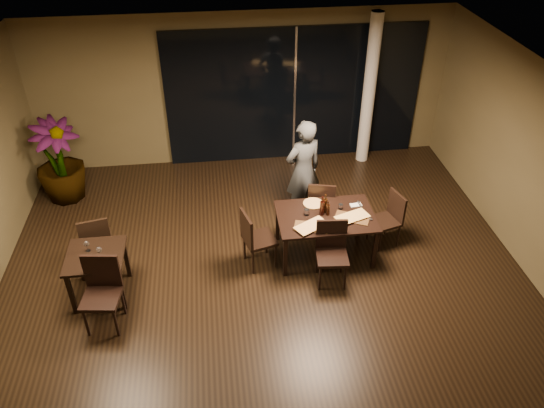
{
  "coord_description": "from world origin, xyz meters",
  "views": [
    {
      "loc": [
        -0.64,
        -5.59,
        5.6
      ],
      "look_at": [
        0.16,
        0.79,
        1.05
      ],
      "focal_mm": 35.0,
      "sensor_mm": 36.0,
      "label": 1
    }
  ],
  "objects_px": {
    "chair_main_far": "(321,203)",
    "chair_main_right": "(390,216)",
    "bottle_a": "(322,206)",
    "bottle_b": "(328,208)",
    "diner": "(303,170)",
    "chair_side_far": "(96,239)",
    "chair_main_left": "(254,237)",
    "side_table": "(96,261)",
    "chair_side_near": "(102,288)",
    "potted_plant": "(59,161)",
    "main_table": "(326,219)",
    "chair_main_near": "(332,249)",
    "bottle_c": "(325,203)"
  },
  "relations": [
    {
      "from": "bottle_a",
      "to": "bottle_b",
      "type": "distance_m",
      "value": 0.1
    },
    {
      "from": "chair_main_left",
      "to": "potted_plant",
      "type": "relative_size",
      "value": 0.64
    },
    {
      "from": "chair_main_near",
      "to": "main_table",
      "type": "bearing_deg",
      "value": 93.04
    },
    {
      "from": "potted_plant",
      "to": "bottle_c",
      "type": "distance_m",
      "value": 4.86
    },
    {
      "from": "potted_plant",
      "to": "bottle_a",
      "type": "relative_size",
      "value": 4.75
    },
    {
      "from": "main_table",
      "to": "bottle_c",
      "type": "height_order",
      "value": "bottle_c"
    },
    {
      "from": "bottle_b",
      "to": "diner",
      "type": "bearing_deg",
      "value": 100.88
    },
    {
      "from": "chair_main_far",
      "to": "main_table",
      "type": "bearing_deg",
      "value": 98.0
    },
    {
      "from": "chair_main_far",
      "to": "chair_main_right",
      "type": "bearing_deg",
      "value": 169.01
    },
    {
      "from": "bottle_b",
      "to": "chair_side_near",
      "type": "bearing_deg",
      "value": -162.43
    },
    {
      "from": "potted_plant",
      "to": "main_table",
      "type": "bearing_deg",
      "value": -26.18
    },
    {
      "from": "chair_main_left",
      "to": "potted_plant",
      "type": "bearing_deg",
      "value": 39.38
    },
    {
      "from": "chair_main_far",
      "to": "bottle_b",
      "type": "height_order",
      "value": "bottle_b"
    },
    {
      "from": "chair_main_far",
      "to": "chair_side_near",
      "type": "distance_m",
      "value": 3.72
    },
    {
      "from": "chair_main_left",
      "to": "diner",
      "type": "distance_m",
      "value": 1.58
    },
    {
      "from": "main_table",
      "to": "bottle_b",
      "type": "height_order",
      "value": "bottle_b"
    },
    {
      "from": "bottle_a",
      "to": "bottle_c",
      "type": "xyz_separation_m",
      "value": [
        0.06,
        0.06,
        -0.0
      ]
    },
    {
      "from": "side_table",
      "to": "chair_side_near",
      "type": "relative_size",
      "value": 0.76
    },
    {
      "from": "diner",
      "to": "bottle_b",
      "type": "distance_m",
      "value": 1.08
    },
    {
      "from": "chair_main_right",
      "to": "potted_plant",
      "type": "bearing_deg",
      "value": -126.6
    },
    {
      "from": "chair_main_far",
      "to": "diner",
      "type": "height_order",
      "value": "diner"
    },
    {
      "from": "chair_main_far",
      "to": "bottle_b",
      "type": "relative_size",
      "value": 3.89
    },
    {
      "from": "chair_main_right",
      "to": "bottle_b",
      "type": "height_order",
      "value": "bottle_b"
    },
    {
      "from": "main_table",
      "to": "chair_main_left",
      "type": "height_order",
      "value": "chair_main_left"
    },
    {
      "from": "main_table",
      "to": "bottle_a",
      "type": "distance_m",
      "value": 0.25
    },
    {
      "from": "main_table",
      "to": "side_table",
      "type": "bearing_deg",
      "value": -171.63
    },
    {
      "from": "chair_main_far",
      "to": "chair_main_right",
      "type": "height_order",
      "value": "chair_main_far"
    },
    {
      "from": "side_table",
      "to": "chair_main_near",
      "type": "height_order",
      "value": "chair_main_near"
    },
    {
      "from": "main_table",
      "to": "chair_side_near",
      "type": "bearing_deg",
      "value": -162.59
    },
    {
      "from": "chair_main_near",
      "to": "bottle_b",
      "type": "relative_size",
      "value": 4.02
    },
    {
      "from": "main_table",
      "to": "chair_side_near",
      "type": "distance_m",
      "value": 3.42
    },
    {
      "from": "chair_main_left",
      "to": "diner",
      "type": "xyz_separation_m",
      "value": [
        0.95,
        1.21,
        0.37
      ]
    },
    {
      "from": "diner",
      "to": "bottle_b",
      "type": "xyz_separation_m",
      "value": [
        0.2,
        -1.06,
        -0.04
      ]
    },
    {
      "from": "potted_plant",
      "to": "bottle_b",
      "type": "xyz_separation_m",
      "value": [
        4.43,
        -2.14,
        0.1
      ]
    },
    {
      "from": "chair_main_left",
      "to": "bottle_b",
      "type": "xyz_separation_m",
      "value": [
        1.16,
        0.15,
        0.32
      ]
    },
    {
      "from": "bottle_a",
      "to": "main_table",
      "type": "bearing_deg",
      "value": -31.46
    },
    {
      "from": "chair_side_far",
      "to": "diner",
      "type": "bearing_deg",
      "value": -176.29
    },
    {
      "from": "side_table",
      "to": "chair_side_near",
      "type": "distance_m",
      "value": 0.54
    },
    {
      "from": "side_table",
      "to": "chair_side_near",
      "type": "height_order",
      "value": "chair_side_near"
    },
    {
      "from": "side_table",
      "to": "diner",
      "type": "bearing_deg",
      "value": 26.07
    },
    {
      "from": "chair_main_right",
      "to": "side_table",
      "type": "bearing_deg",
      "value": -98.2
    },
    {
      "from": "chair_main_far",
      "to": "bottle_b",
      "type": "bearing_deg",
      "value": 100.59
    },
    {
      "from": "chair_main_right",
      "to": "chair_side_far",
      "type": "bearing_deg",
      "value": -106.23
    },
    {
      "from": "chair_main_left",
      "to": "bottle_b",
      "type": "distance_m",
      "value": 1.21
    },
    {
      "from": "chair_main_far",
      "to": "chair_main_right",
      "type": "xyz_separation_m",
      "value": [
        1.03,
        -0.48,
        -0.02
      ]
    },
    {
      "from": "main_table",
      "to": "chair_side_far",
      "type": "xyz_separation_m",
      "value": [
        -3.51,
        0.13,
        -0.14
      ]
    },
    {
      "from": "chair_side_far",
      "to": "potted_plant",
      "type": "bearing_deg",
      "value": -78.37
    },
    {
      "from": "chair_main_far",
      "to": "bottle_c",
      "type": "height_order",
      "value": "bottle_c"
    },
    {
      "from": "chair_main_near",
      "to": "bottle_c",
      "type": "height_order",
      "value": "bottle_c"
    },
    {
      "from": "chair_main_near",
      "to": "chair_side_far",
      "type": "distance_m",
      "value": 3.56
    }
  ]
}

